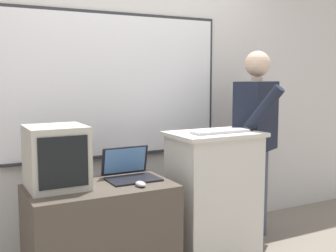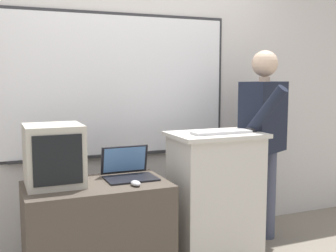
{
  "view_description": "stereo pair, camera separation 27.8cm",
  "coord_description": "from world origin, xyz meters",
  "views": [
    {
      "loc": [
        -1.32,
        -2.14,
        1.41
      ],
      "look_at": [
        0.09,
        0.52,
        1.05
      ],
      "focal_mm": 45.0,
      "sensor_mm": 36.0,
      "label": 1
    },
    {
      "loc": [
        -1.07,
        -2.26,
        1.41
      ],
      "look_at": [
        0.09,
        0.52,
        1.05
      ],
      "focal_mm": 45.0,
      "sensor_mm": 36.0,
      "label": 2
    }
  ],
  "objects": [
    {
      "name": "laptop",
      "position": [
        -0.21,
        0.52,
        0.76
      ],
      "size": [
        0.35,
        0.3,
        0.21
      ],
      "color": "black",
      "rests_on": "side_desk"
    },
    {
      "name": "crt_monitor",
      "position": [
        -0.72,
        0.5,
        0.9
      ],
      "size": [
        0.36,
        0.37,
        0.4
      ],
      "color": "#BCB7A8",
      "rests_on": "side_desk"
    },
    {
      "name": "lectern_podium",
      "position": [
        0.44,
        0.44,
        0.5
      ],
      "size": [
        0.67,
        0.47,
        1.0
      ],
      "color": "beige",
      "rests_on": "ground_plane"
    },
    {
      "name": "computer_mouse_by_laptop",
      "position": [
        -0.24,
        0.28,
        0.72
      ],
      "size": [
        0.06,
        0.1,
        0.03
      ],
      "color": "#BCBCC1",
      "rests_on": "side_desk"
    },
    {
      "name": "person_presenter",
      "position": [
        1.0,
        0.62,
        0.94
      ],
      "size": [
        0.62,
        0.69,
        1.62
      ],
      "rotation": [
        0.0,
        0.0,
        0.47
      ],
      "color": "#474C60",
      "rests_on": "ground_plane"
    },
    {
      "name": "side_desk",
      "position": [
        -0.46,
        0.43,
        0.35
      ],
      "size": [
        0.94,
        0.55,
        0.7
      ],
      "color": "#4C4238",
      "rests_on": "ground_plane"
    },
    {
      "name": "wireless_keyboard",
      "position": [
        0.46,
        0.38,
        1.01
      ],
      "size": [
        0.45,
        0.12,
        0.02
      ],
      "color": "silver",
      "rests_on": "lectern_podium"
    },
    {
      "name": "computer_mouse_by_keyboard",
      "position": [
        0.72,
        0.4,
        1.01
      ],
      "size": [
        0.06,
        0.1,
        0.03
      ],
      "color": "black",
      "rests_on": "lectern_podium"
    },
    {
      "name": "back_wall",
      "position": [
        -0.01,
        1.18,
        1.34
      ],
      "size": [
        6.4,
        0.17,
        2.68
      ],
      "color": "silver",
      "rests_on": "ground_plane"
    }
  ]
}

